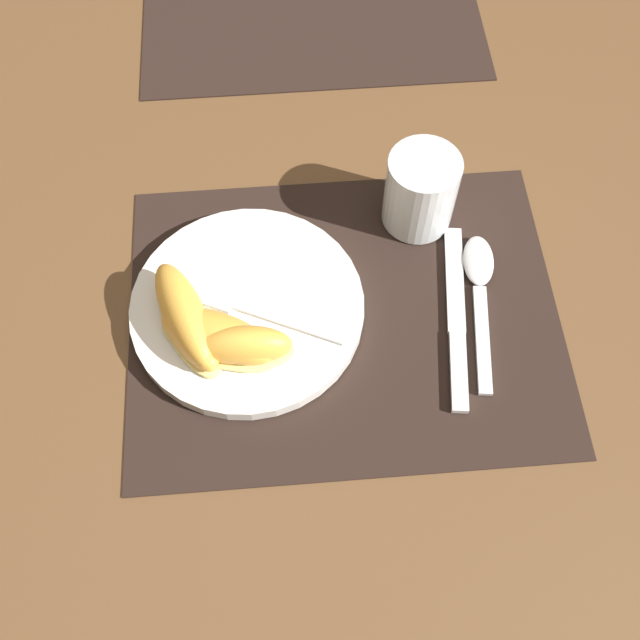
{
  "coord_description": "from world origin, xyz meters",
  "views": [
    {
      "loc": [
        -0.06,
        -0.37,
        0.7
      ],
      "look_at": [
        -0.03,
        -0.02,
        0.02
      ],
      "focal_mm": 42.0,
      "sensor_mm": 36.0,
      "label": 1
    }
  ],
  "objects_px": {
    "spoon": "(479,281)",
    "knife": "(456,320)",
    "juice_glass": "(420,194)",
    "citrus_wedge_3": "(244,347)",
    "citrus_wedge_0": "(185,316)",
    "citrus_wedge_2": "(218,337)",
    "plate": "(248,308)",
    "fork": "(241,305)",
    "citrus_wedge_1": "(190,334)"
  },
  "relations": [
    {
      "from": "citrus_wedge_2",
      "to": "knife",
      "type": "bearing_deg",
      "value": 3.73
    },
    {
      "from": "citrus_wedge_2",
      "to": "citrus_wedge_3",
      "type": "bearing_deg",
      "value": -27.87
    },
    {
      "from": "spoon",
      "to": "citrus_wedge_0",
      "type": "distance_m",
      "value": 0.32
    },
    {
      "from": "citrus_wedge_0",
      "to": "citrus_wedge_1",
      "type": "bearing_deg",
      "value": -77.24
    },
    {
      "from": "knife",
      "to": "plate",
      "type": "bearing_deg",
      "value": 172.47
    },
    {
      "from": "plate",
      "to": "spoon",
      "type": "bearing_deg",
      "value": 3.49
    },
    {
      "from": "juice_glass",
      "to": "citrus_wedge_0",
      "type": "xyz_separation_m",
      "value": [
        -0.26,
        -0.13,
        -0.0
      ]
    },
    {
      "from": "knife",
      "to": "citrus_wedge_0",
      "type": "xyz_separation_m",
      "value": [
        -0.28,
        0.01,
        0.03
      ]
    },
    {
      "from": "citrus_wedge_0",
      "to": "citrus_wedge_2",
      "type": "height_order",
      "value": "citrus_wedge_0"
    },
    {
      "from": "plate",
      "to": "knife",
      "type": "height_order",
      "value": "plate"
    },
    {
      "from": "juice_glass",
      "to": "citrus_wedge_3",
      "type": "xyz_separation_m",
      "value": [
        -0.2,
        -0.17,
        -0.0
      ]
    },
    {
      "from": "citrus_wedge_0",
      "to": "citrus_wedge_2",
      "type": "xyz_separation_m",
      "value": [
        0.03,
        -0.03,
        -0.0
      ]
    },
    {
      "from": "juice_glass",
      "to": "citrus_wedge_0",
      "type": "relative_size",
      "value": 0.66
    },
    {
      "from": "plate",
      "to": "citrus_wedge_0",
      "type": "relative_size",
      "value": 1.77
    },
    {
      "from": "juice_glass",
      "to": "citrus_wedge_0",
      "type": "height_order",
      "value": "juice_glass"
    },
    {
      "from": "juice_glass",
      "to": "spoon",
      "type": "xyz_separation_m",
      "value": [
        0.06,
        -0.09,
        -0.04
      ]
    },
    {
      "from": "plate",
      "to": "knife",
      "type": "bearing_deg",
      "value": -7.53
    },
    {
      "from": "knife",
      "to": "citrus_wedge_3",
      "type": "bearing_deg",
      "value": -172.37
    },
    {
      "from": "spoon",
      "to": "citrus_wedge_1",
      "type": "height_order",
      "value": "citrus_wedge_1"
    },
    {
      "from": "plate",
      "to": "juice_glass",
      "type": "height_order",
      "value": "juice_glass"
    },
    {
      "from": "plate",
      "to": "fork",
      "type": "relative_size",
      "value": 1.31
    },
    {
      "from": "juice_glass",
      "to": "spoon",
      "type": "distance_m",
      "value": 0.11
    },
    {
      "from": "citrus_wedge_1",
      "to": "knife",
      "type": "bearing_deg",
      "value": 2.01
    },
    {
      "from": "juice_glass",
      "to": "citrus_wedge_1",
      "type": "distance_m",
      "value": 0.29
    },
    {
      "from": "citrus_wedge_0",
      "to": "knife",
      "type": "bearing_deg",
      "value": -1.86
    },
    {
      "from": "citrus_wedge_2",
      "to": "fork",
      "type": "bearing_deg",
      "value": 62.29
    },
    {
      "from": "plate",
      "to": "juice_glass",
      "type": "bearing_deg",
      "value": 29.22
    },
    {
      "from": "knife",
      "to": "citrus_wedge_1",
      "type": "xyz_separation_m",
      "value": [
        -0.28,
        -0.01,
        0.03
      ]
    },
    {
      "from": "spoon",
      "to": "plate",
      "type": "bearing_deg",
      "value": -176.51
    },
    {
      "from": "citrus_wedge_2",
      "to": "plate",
      "type": "bearing_deg",
      "value": 57.32
    },
    {
      "from": "juice_glass",
      "to": "knife",
      "type": "relative_size",
      "value": 0.42
    },
    {
      "from": "plate",
      "to": "citrus_wedge_2",
      "type": "distance_m",
      "value": 0.06
    },
    {
      "from": "citrus_wedge_2",
      "to": "citrus_wedge_0",
      "type": "bearing_deg",
      "value": 142.1
    },
    {
      "from": "plate",
      "to": "fork",
      "type": "xyz_separation_m",
      "value": [
        -0.01,
        -0.0,
        0.01
      ]
    },
    {
      "from": "juice_glass",
      "to": "knife",
      "type": "height_order",
      "value": "juice_glass"
    },
    {
      "from": "citrus_wedge_0",
      "to": "juice_glass",
      "type": "bearing_deg",
      "value": 26.69
    },
    {
      "from": "citrus_wedge_0",
      "to": "citrus_wedge_3",
      "type": "relative_size",
      "value": 1.36
    },
    {
      "from": "citrus_wedge_0",
      "to": "citrus_wedge_3",
      "type": "xyz_separation_m",
      "value": [
        0.06,
        -0.04,
        -0.0
      ]
    },
    {
      "from": "fork",
      "to": "spoon",
      "type": "bearing_deg",
      "value": 3.83
    },
    {
      "from": "citrus_wedge_0",
      "to": "citrus_wedge_3",
      "type": "height_order",
      "value": "citrus_wedge_0"
    },
    {
      "from": "citrus_wedge_0",
      "to": "citrus_wedge_2",
      "type": "distance_m",
      "value": 0.04
    },
    {
      "from": "juice_glass",
      "to": "citrus_wedge_1",
      "type": "relative_size",
      "value": 0.85
    },
    {
      "from": "plate",
      "to": "citrus_wedge_3",
      "type": "xyz_separation_m",
      "value": [
        -0.0,
        -0.06,
        0.03
      ]
    },
    {
      "from": "plate",
      "to": "citrus_wedge_2",
      "type": "height_order",
      "value": "citrus_wedge_2"
    },
    {
      "from": "fork",
      "to": "citrus_wedge_1",
      "type": "relative_size",
      "value": 1.74
    },
    {
      "from": "spoon",
      "to": "knife",
      "type": "bearing_deg",
      "value": -126.1
    },
    {
      "from": "plate",
      "to": "citrus_wedge_3",
      "type": "height_order",
      "value": "citrus_wedge_3"
    },
    {
      "from": "knife",
      "to": "spoon",
      "type": "bearing_deg",
      "value": 53.9
    },
    {
      "from": "plate",
      "to": "juice_glass",
      "type": "distance_m",
      "value": 0.23
    },
    {
      "from": "citrus_wedge_0",
      "to": "plate",
      "type": "bearing_deg",
      "value": 17.89
    }
  ]
}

